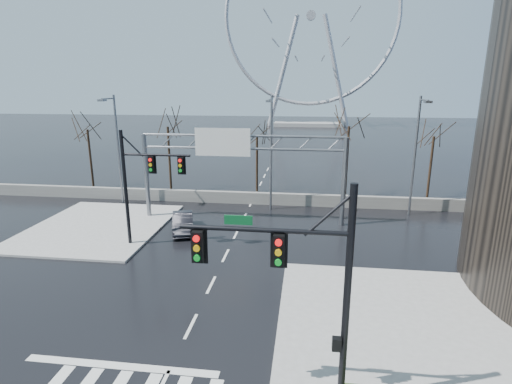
% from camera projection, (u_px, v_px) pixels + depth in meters
% --- Properties ---
extents(ground, '(260.00, 260.00, 0.00)m').
position_uv_depth(ground, '(191.00, 326.00, 18.50)').
color(ground, black).
rests_on(ground, ground).
extents(sidewalk_right_ext, '(12.00, 10.00, 0.15)m').
position_uv_depth(sidewalk_right_ext, '(405.00, 316.00, 19.16)').
color(sidewalk_right_ext, gray).
rests_on(sidewalk_right_ext, ground).
extents(sidewalk_far, '(10.00, 12.00, 0.15)m').
position_uv_depth(sidewalk_far, '(98.00, 226.00, 31.33)').
color(sidewalk_far, gray).
rests_on(sidewalk_far, ground).
extents(barrier_wall, '(52.00, 0.50, 1.10)m').
position_uv_depth(barrier_wall, '(251.00, 198.00, 37.51)').
color(barrier_wall, slate).
rests_on(barrier_wall, ground).
extents(signal_mast_near, '(5.52, 0.41, 8.00)m').
position_uv_depth(signal_mast_near, '(305.00, 277.00, 12.73)').
color(signal_mast_near, black).
rests_on(signal_mast_near, ground).
extents(signal_mast_far, '(4.72, 0.41, 8.00)m').
position_uv_depth(signal_mast_far, '(140.00, 178.00, 26.55)').
color(signal_mast_far, black).
rests_on(signal_mast_far, ground).
extents(sign_gantry, '(16.36, 0.40, 7.60)m').
position_uv_depth(sign_gantry, '(237.00, 159.00, 31.53)').
color(sign_gantry, slate).
rests_on(sign_gantry, ground).
extents(streetlight_left, '(0.50, 2.55, 10.00)m').
position_uv_depth(streetlight_left, '(116.00, 142.00, 35.85)').
color(streetlight_left, slate).
rests_on(streetlight_left, ground).
extents(streetlight_mid, '(0.50, 2.55, 10.00)m').
position_uv_depth(streetlight_mid, '(271.00, 145.00, 34.13)').
color(streetlight_mid, slate).
rests_on(streetlight_mid, ground).
extents(streetlight_right, '(0.50, 2.55, 10.00)m').
position_uv_depth(streetlight_right, '(417.00, 147.00, 32.65)').
color(streetlight_right, slate).
rests_on(streetlight_right, ground).
extents(tree_far_left, '(3.50, 3.50, 7.00)m').
position_uv_depth(tree_far_left, '(88.00, 136.00, 42.26)').
color(tree_far_left, black).
rests_on(tree_far_left, ground).
extents(tree_left, '(3.75, 3.75, 7.50)m').
position_uv_depth(tree_left, '(168.00, 134.00, 40.57)').
color(tree_left, black).
rests_on(tree_left, ground).
extents(tree_center, '(3.25, 3.25, 6.50)m').
position_uv_depth(tree_center, '(257.00, 142.00, 40.63)').
color(tree_center, black).
rests_on(tree_center, ground).
extents(tree_right, '(3.90, 3.90, 7.80)m').
position_uv_depth(tree_right, '(349.00, 135.00, 38.29)').
color(tree_right, black).
rests_on(tree_right, ground).
extents(tree_far_right, '(3.40, 3.40, 6.80)m').
position_uv_depth(tree_far_right, '(433.00, 144.00, 38.00)').
color(tree_far_right, black).
rests_on(tree_far_right, ground).
extents(ferris_wheel, '(45.00, 6.00, 50.91)m').
position_uv_depth(ferris_wheel, '(311.00, 23.00, 102.13)').
color(ferris_wheel, gray).
rests_on(ferris_wheel, ground).
extents(car, '(2.71, 4.52, 1.41)m').
position_uv_depth(car, '(183.00, 223.00, 30.33)').
color(car, black).
rests_on(car, ground).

